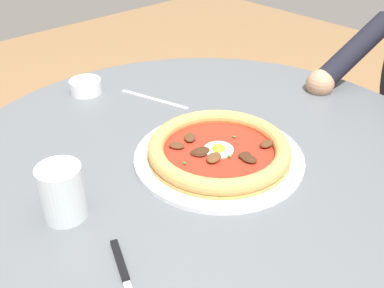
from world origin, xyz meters
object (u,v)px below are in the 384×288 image
at_px(pizza_on_plate, 219,151).
at_px(fork_utensil, 154,99).
at_px(water_glass, 63,196).
at_px(steak_knife, 125,278).
at_px(ramekin_capers, 86,86).
at_px(dining_table, 206,215).

xyz_separation_m(pizza_on_plate, fork_utensil, (-0.28, 0.07, -0.02)).
bearing_deg(water_glass, pizza_on_plate, 79.08).
distance_m(pizza_on_plate, steak_knife, 0.33).
bearing_deg(water_glass, steak_knife, -2.48).
distance_m(ramekin_capers, fork_utensil, 0.18).
bearing_deg(water_glass, fork_utensil, 121.74).
bearing_deg(pizza_on_plate, ramekin_capers, -175.73).
distance_m(dining_table, pizza_on_plate, 0.16).
bearing_deg(steak_knife, water_glass, 177.52).
height_order(pizza_on_plate, ramekin_capers, pizza_on_plate).
relative_size(pizza_on_plate, fork_utensil, 1.77).
relative_size(dining_table, fork_utensil, 5.64).
height_order(water_glass, steak_knife, water_glass).
height_order(steak_knife, ramekin_capers, ramekin_capers).
distance_m(pizza_on_plate, ramekin_capers, 0.43).
distance_m(water_glass, fork_utensil, 0.43).
xyz_separation_m(pizza_on_plate, steak_knife, (0.12, -0.30, -0.02)).
distance_m(water_glass, steak_knife, 0.18).
distance_m(water_glass, ramekin_capers, 0.46).
relative_size(steak_knife, fork_utensil, 1.07).
xyz_separation_m(water_glass, ramekin_capers, (-0.37, 0.26, -0.02)).
bearing_deg(dining_table, pizza_on_plate, 40.54).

